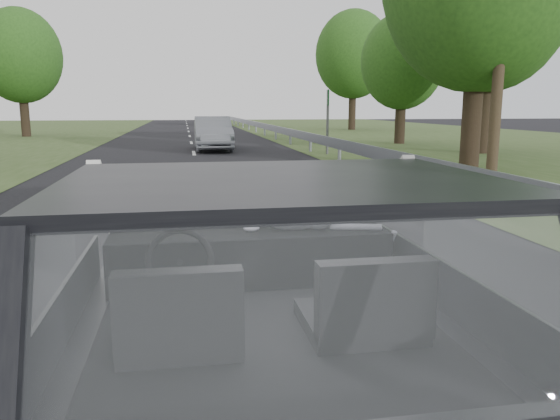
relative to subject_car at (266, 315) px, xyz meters
name	(u,v)px	position (x,y,z in m)	size (l,w,h in m)	color
subject_car	(266,315)	(0.00, 0.00, 0.00)	(1.80, 4.00, 1.45)	black
dashboard	(250,256)	(0.00, 0.62, 0.12)	(1.58, 0.45, 0.30)	black
driver_seat	(180,312)	(-0.40, -0.29, 0.16)	(0.50, 0.72, 0.42)	black
passenger_seat	(367,300)	(0.40, -0.29, 0.16)	(0.50, 0.72, 0.42)	black
steering_wheel	(180,261)	(-0.40, 0.33, 0.20)	(0.36, 0.36, 0.04)	black
cat	(293,214)	(0.25, 0.60, 0.37)	(0.62, 0.19, 0.28)	gray
guardrail	(382,154)	(4.30, 10.00, -0.15)	(0.05, 90.00, 0.32)	#9497A2
other_car	(213,133)	(0.80, 19.55, -0.06)	(1.59, 4.02, 1.32)	#9C9FAB
highway_sign	(328,122)	(4.76, 16.79, 0.42)	(0.09, 0.92, 2.29)	#0B4F19
utility_pole	(504,1)	(7.07, 9.79, 3.38)	(0.27, 0.27, 8.21)	#3F3224
tree_0	(478,24)	(7.23, 11.18, 3.08)	(5.02, 5.02, 7.61)	#224A17
tree_1	(488,39)	(10.47, 16.21, 3.34)	(5.36, 5.36, 8.12)	#224A17
tree_2	(402,81)	(9.56, 21.79, 2.14)	(3.78, 3.78, 5.72)	#224A17
tree_3	(353,72)	(12.00, 36.99, 3.45)	(5.51, 5.51, 8.35)	#224A17
tree_6	(21,75)	(-9.28, 31.29, 2.75)	(4.58, 4.58, 6.94)	#224A17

